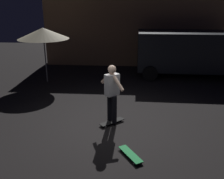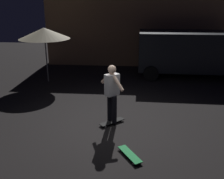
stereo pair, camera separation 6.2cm
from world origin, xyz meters
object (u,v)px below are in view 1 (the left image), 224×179
object	(u,v)px
patio_umbrella	(43,33)
skateboard_spare	(130,154)
skateboard_ridden	(112,122)
parked_van	(189,51)
skater	(112,90)

from	to	relation	value
patio_umbrella	skateboard_spare	xyz separation A→B (m)	(3.65, -5.38, -2.02)
skateboard_ridden	parked_van	bearing A→B (deg)	58.52
skateboard_spare	patio_umbrella	bearing A→B (deg)	124.15
parked_van	skater	bearing A→B (deg)	-121.48
patio_umbrella	skateboard_spare	distance (m)	6.80
parked_van	skateboard_spare	bearing A→B (deg)	-111.15
parked_van	skater	size ratio (longest dim) A/B	2.78
parked_van	patio_umbrella	world-z (taller)	patio_umbrella
patio_umbrella	skateboard_ridden	distance (m)	5.29
skateboard_ridden	skater	bearing A→B (deg)	-116.57
skater	patio_umbrella	bearing A→B (deg)	129.45
skateboard_spare	skater	size ratio (longest dim) A/B	0.46
parked_van	patio_umbrella	xyz separation A→B (m)	(-6.25, -1.36, 0.91)
skater	skateboard_spare	bearing A→B (deg)	-71.37
patio_umbrella	skater	world-z (taller)	patio_umbrella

